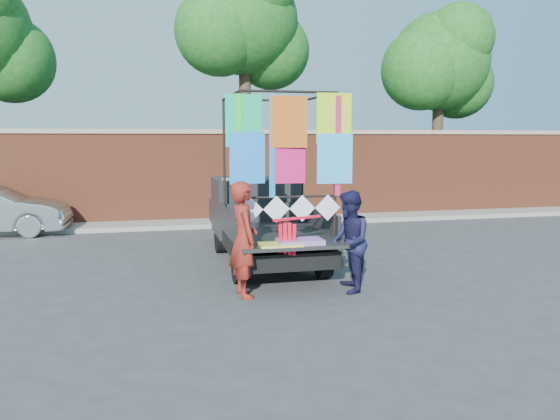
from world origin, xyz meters
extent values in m
plane|color=#38383A|center=(0.00, 0.00, 0.00)|extent=(90.00, 90.00, 0.00)
cube|color=brown|center=(0.00, 7.00, 1.25)|extent=(30.00, 0.35, 2.50)
cube|color=tan|center=(0.00, 7.00, 2.55)|extent=(30.00, 0.45, 0.12)
cube|color=gray|center=(0.00, 6.30, 0.06)|extent=(30.00, 1.20, 0.12)
sphere|color=#175017|center=(-5.60, 8.60, 4.55)|extent=(2.40, 2.40, 2.40)
cylinder|color=#38281C|center=(1.00, 8.20, 2.73)|extent=(0.36, 0.36, 5.46)
sphere|color=#175017|center=(1.00, 8.20, 5.85)|extent=(3.20, 3.20, 3.20)
sphere|color=#175017|center=(1.90, 8.60, 5.07)|extent=(2.40, 2.40, 2.40)
sphere|color=#175017|center=(0.20, 7.90, 5.46)|extent=(2.60, 2.60, 2.60)
cylinder|color=#38281C|center=(7.50, 8.20, 2.27)|extent=(0.36, 0.36, 4.55)
sphere|color=#175017|center=(7.50, 8.20, 4.88)|extent=(3.20, 3.20, 3.20)
sphere|color=#175017|center=(8.40, 8.60, 4.23)|extent=(2.40, 2.40, 2.40)
sphere|color=#175017|center=(6.70, 7.90, 4.55)|extent=(2.60, 2.60, 2.60)
sphere|color=#175017|center=(7.80, 7.60, 5.52)|extent=(2.20, 2.20, 2.20)
cylinder|color=black|center=(-0.49, 2.64, 0.30)|extent=(0.20, 0.61, 0.61)
cylinder|color=black|center=(-0.49, 0.15, 0.30)|extent=(0.20, 0.61, 0.61)
cylinder|color=black|center=(0.95, 2.64, 0.30)|extent=(0.20, 0.61, 0.61)
cylinder|color=black|center=(0.95, 0.15, 0.30)|extent=(0.20, 0.61, 0.61)
cube|color=black|center=(0.23, 1.35, 0.46)|extent=(1.57, 3.87, 0.28)
cube|color=black|center=(0.23, 0.66, 0.72)|extent=(1.66, 2.12, 0.09)
cube|color=black|center=(-0.58, 0.66, 0.92)|extent=(0.06, 2.12, 0.41)
cube|color=black|center=(1.04, 0.66, 0.92)|extent=(0.06, 2.12, 0.41)
cube|color=black|center=(0.23, 1.70, 0.92)|extent=(1.66, 0.06, 0.41)
cube|color=black|center=(0.23, 2.60, 0.97)|extent=(1.66, 1.47, 1.15)
cube|color=#8C9EAD|center=(0.23, 2.18, 1.34)|extent=(1.47, 0.06, 0.51)
cube|color=#8C9EAD|center=(0.23, 3.29, 1.15)|extent=(1.47, 0.09, 0.64)
cube|color=black|center=(0.23, 3.61, 0.74)|extent=(1.61, 0.83, 0.51)
cube|color=black|center=(0.23, -0.63, 0.74)|extent=(1.66, 0.51, 0.06)
cube|color=black|center=(0.23, -0.42, 0.39)|extent=(1.70, 0.14, 0.17)
cylinder|color=black|center=(-0.52, -0.31, 1.92)|extent=(0.05, 0.05, 2.30)
cylinder|color=black|center=(-0.52, 1.63, 1.92)|extent=(0.05, 0.05, 2.30)
cylinder|color=black|center=(0.99, -0.31, 1.92)|extent=(0.05, 0.05, 2.30)
cylinder|color=black|center=(0.99, 1.63, 1.92)|extent=(0.05, 0.05, 2.30)
cylinder|color=black|center=(0.23, -0.31, 3.07)|extent=(1.57, 0.04, 0.04)
cylinder|color=black|center=(0.23, 1.63, 3.07)|extent=(1.57, 0.04, 0.04)
cylinder|color=black|center=(-0.52, 0.66, 3.07)|extent=(0.04, 1.98, 0.04)
cylinder|color=black|center=(0.99, 0.66, 3.07)|extent=(0.04, 1.98, 0.04)
cylinder|color=black|center=(0.23, -0.31, 1.46)|extent=(1.57, 0.04, 0.04)
cube|color=#0ECA76|center=(-0.46, -0.32, 2.65)|extent=(0.57, 0.01, 0.78)
cube|color=#C65917|center=(0.23, -0.36, 2.65)|extent=(0.57, 0.01, 0.78)
cube|color=#C1F91A|center=(0.92, -0.32, 2.65)|extent=(0.57, 0.01, 0.78)
cube|color=#1C8DFF|center=(-0.46, -0.36, 2.05)|extent=(0.57, 0.01, 0.78)
cube|color=#D61766|center=(0.23, -0.32, 2.05)|extent=(0.57, 0.01, 0.78)
cube|color=#35A6FC|center=(0.92, -0.36, 2.05)|extent=(0.57, 0.01, 0.78)
cube|color=#1CE02D|center=(-0.55, -0.34, 2.24)|extent=(0.09, 0.01, 1.57)
cube|color=#CD224A|center=(1.02, -0.34, 2.24)|extent=(0.09, 0.01, 1.57)
cube|color=blue|center=(-0.04, -0.34, 2.24)|extent=(0.09, 0.01, 1.57)
cube|color=white|center=(-0.39, -0.33, 1.27)|extent=(0.42, 0.01, 0.42)
cube|color=white|center=(0.02, -0.33, 1.27)|extent=(0.42, 0.01, 0.42)
cube|color=white|center=(0.44, -0.33, 1.27)|extent=(0.42, 0.01, 0.42)
cube|color=white|center=(0.86, -0.33, 1.27)|extent=(0.42, 0.01, 0.42)
cube|color=#E43257|center=(0.32, -0.63, 0.80)|extent=(0.69, 0.41, 0.07)
cube|color=#DACF44|center=(0.00, -0.69, 0.78)|extent=(0.64, 0.37, 0.04)
imported|color=maroon|center=(-0.54, -0.61, 0.87)|extent=(0.49, 0.68, 1.74)
imported|color=#171536|center=(1.08, -0.73, 0.79)|extent=(0.75, 0.88, 1.57)
cube|color=#FF0D29|center=(0.27, -0.67, 1.17)|extent=(0.81, 0.32, 0.04)
cube|color=#FF0D29|center=(0.00, -0.69, 0.90)|extent=(0.05, 0.02, 0.49)
cube|color=#FF0D29|center=(0.07, -0.69, 0.88)|extent=(0.05, 0.02, 0.49)
cube|color=#FF0D29|center=(0.15, -0.69, 0.86)|extent=(0.05, 0.02, 0.49)
cube|color=#FF0D29|center=(0.22, -0.69, 0.84)|extent=(0.05, 0.02, 0.49)
camera|label=1|loc=(-1.85, -8.50, 2.36)|focal=35.00mm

